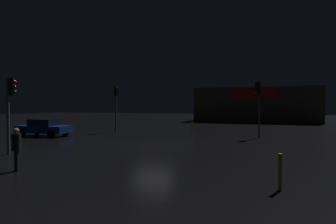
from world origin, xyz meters
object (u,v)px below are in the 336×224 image
store_building (255,105)px  traffic_signal_cross_left (258,97)px  car_near (44,127)px  pedestrian (16,146)px  traffic_signal_main (10,101)px  traffic_signal_opposite (116,99)px

store_building → traffic_signal_cross_left: (0.66, -21.95, 0.62)m
car_near → traffic_signal_cross_left: bearing=14.8°
traffic_signal_cross_left → pedestrian: (-8.80, -14.23, -2.24)m
traffic_signal_cross_left → car_near: traffic_signal_cross_left is taller
traffic_signal_main → car_near: traffic_signal_main is taller
traffic_signal_main → car_near: bearing=122.8°
traffic_signal_cross_left → pedestrian: bearing=-121.7°
traffic_signal_main → traffic_signal_opposite: size_ratio=0.91×
store_building → car_near: 31.00m
traffic_signal_opposite → traffic_signal_cross_left: traffic_signal_cross_left is taller
store_building → pedestrian: 37.12m
traffic_signal_cross_left → car_near: bearing=-165.2°
store_building → car_near: bearing=-121.4°
pedestrian → traffic_signal_opposite: bearing=105.3°
traffic_signal_opposite → car_near: 6.72m
traffic_signal_opposite → pedestrian: size_ratio=2.58×
traffic_signal_main → store_building: bearing=70.9°
traffic_signal_main → traffic_signal_cross_left: bearing=43.3°
store_building → traffic_signal_main: (-11.58, -33.48, 0.21)m
traffic_signal_main → pedestrian: traffic_signal_main is taller
store_building → traffic_signal_cross_left: bearing=-88.3°
store_building → traffic_signal_main: store_building is taller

